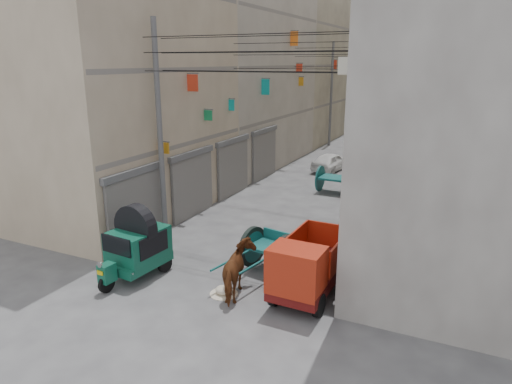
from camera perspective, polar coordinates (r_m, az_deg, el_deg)
The scene contains 18 objects.
ground at distance 11.98m, azimuth -14.38°, elevation -17.47°, with size 140.00×140.00×0.00m, color #414144.
building_row_left at distance 44.15m, azimuth 6.16°, elevation 15.84°, with size 8.00×62.00×14.00m.
building_row_right at distance 41.65m, azimuth 28.07°, elevation 14.12°, with size 8.00×62.00×14.00m.
end_cap_building at distance 73.81m, azimuth 20.91°, elevation 14.98°, with size 22.00×10.00×13.00m, color #B3A98D.
shutters_left at distance 21.39m, azimuth -5.18°, elevation 2.37°, with size 0.18×14.40×2.88m.
signboards at distance 30.08m, azimuth 12.53°, elevation 9.75°, with size 8.22×40.52×5.67m.
ac_units at distance 15.50m, azimuth 14.80°, elevation 18.92°, with size 0.70×6.55×3.35m.
utility_poles at distance 25.53m, azimuth 10.19°, elevation 10.11°, with size 7.40×22.20×8.00m.
overhead_cables at distance 22.91m, azimuth 8.73°, elevation 16.47°, with size 7.40×22.52×1.12m.
auto_rickshaw at distance 14.71m, azimuth -14.68°, elevation -6.35°, with size 1.60×2.58×1.78m.
tonga_cart at distance 14.68m, azimuth 1.52°, elevation -7.30°, with size 1.68×3.15×1.35m.
mini_truck at distance 13.01m, azimuth 6.28°, elevation -9.73°, with size 1.54×3.31×1.84m.
second_cart at distance 23.65m, azimuth 9.66°, elevation 1.58°, with size 1.58×1.41×1.34m.
feed_sack at distance 13.55m, azimuth -4.05°, elevation -12.14°, with size 0.51×0.41×0.26m, color beige.
horse at distance 13.18m, azimuth -2.13°, elevation -9.84°, with size 0.83×1.81×1.53m, color brown.
distant_car_white at distance 28.56m, azimuth 9.38°, elevation 3.76°, with size 1.33×3.30×1.13m, color white.
distant_car_grey at distance 36.41m, azimuth 18.99°, elevation 5.86°, with size 1.36×3.90×1.29m, color slate.
distant_car_green at distance 44.47m, azimuth 17.27°, elevation 7.71°, with size 1.82×4.47×1.30m, color #216147.
Camera 1 is at (6.70, -7.50, 6.51)m, focal length 32.00 mm.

